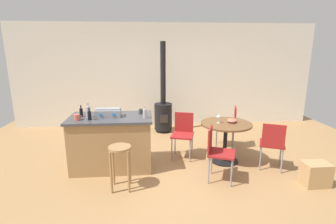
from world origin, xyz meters
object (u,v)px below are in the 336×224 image
(wood_stove, at_px, (163,111))
(serving_bowl, at_px, (232,121))
(bottle_2, at_px, (89,115))
(cardboard_box, at_px, (315,174))
(bottle_0, at_px, (88,112))
(folding_chair_right, at_px, (229,123))
(folding_chair_near, at_px, (183,132))
(cup_0, at_px, (77,117))
(folding_chair_left, at_px, (272,142))
(bottle_1, at_px, (81,112))
(folding_chair_far, at_px, (217,150))
(wooden_stool, at_px, (120,158))
(toolbox, at_px, (108,113))
(bottle_3, at_px, (145,113))
(dining_table, at_px, (226,132))
(kitchen_island, at_px, (112,142))
(wine_glass, at_px, (219,117))
(cup_1, at_px, (141,111))

(wood_stove, xyz_separation_m, serving_bowl, (1.13, -1.85, 0.24))
(bottle_2, xyz_separation_m, cardboard_box, (3.48, -0.72, -0.82))
(bottle_0, bearing_deg, folding_chair_right, 16.21)
(folding_chair_near, distance_m, wood_stove, 1.61)
(cup_0, height_order, cardboard_box, cup_0)
(wood_stove, xyz_separation_m, bottle_0, (-1.38, -1.97, 0.48))
(folding_chair_near, height_order, bottle_0, bottle_0)
(folding_chair_left, distance_m, bottle_1, 3.29)
(folding_chair_far, bearing_deg, folding_chair_left, 14.75)
(wooden_stool, bearing_deg, wood_stove, 73.28)
(toolbox, height_order, serving_bowl, toolbox)
(folding_chair_far, bearing_deg, bottle_3, 157.27)
(folding_chair_left, bearing_deg, bottle_1, 173.41)
(bottle_3, height_order, serving_bowl, bottle_3)
(bottle_1, bearing_deg, dining_table, 0.46)
(folding_chair_near, xyz_separation_m, wood_stove, (-0.28, 1.59, 0.04))
(kitchen_island, bearing_deg, bottle_0, -175.50)
(bottle_1, bearing_deg, kitchen_island, -4.58)
(folding_chair_right, height_order, serving_bowl, folding_chair_right)
(wooden_stool, bearing_deg, bottle_3, 59.10)
(wooden_stool, xyz_separation_m, wine_glass, (1.68, 0.83, 0.36))
(folding_chair_far, height_order, toolbox, toolbox)
(folding_chair_near, bearing_deg, serving_bowl, -17.19)
(wood_stove, relative_size, serving_bowl, 12.32)
(wood_stove, bearing_deg, toolbox, -118.63)
(bottle_1, height_order, cup_0, bottle_1)
(bottle_3, distance_m, cup_1, 0.29)
(kitchen_island, height_order, bottle_2, bottle_2)
(folding_chair_near, height_order, cardboard_box, folding_chair_near)
(wooden_stool, bearing_deg, folding_chair_left, 9.37)
(folding_chair_left, bearing_deg, cardboard_box, -52.59)
(wooden_stool, distance_m, folding_chair_far, 1.50)
(bottle_2, xyz_separation_m, serving_bowl, (2.46, 0.27, -0.22))
(wine_glass, xyz_separation_m, serving_bowl, (0.26, 0.01, -0.07))
(wooden_stool, xyz_separation_m, cardboard_box, (2.95, -0.15, -0.30))
(cardboard_box, bearing_deg, serving_bowl, 135.77)
(wine_glass, bearing_deg, serving_bowl, 2.17)
(serving_bowl, bearing_deg, bottle_2, -173.72)
(bottle_2, distance_m, wine_glass, 2.23)
(wooden_stool, relative_size, wine_glass, 4.66)
(dining_table, relative_size, folding_chair_right, 1.04)
(bottle_1, xyz_separation_m, cardboard_box, (3.66, -0.94, -0.82))
(kitchen_island, relative_size, wine_glass, 9.76)
(bottle_0, xyz_separation_m, cup_0, (-0.15, -0.15, -0.05))
(folding_chair_far, distance_m, folding_chair_right, 1.49)
(bottle_0, bearing_deg, wood_stove, 54.96)
(cup_1, relative_size, cardboard_box, 0.30)
(folding_chair_far, height_order, serving_bowl, folding_chair_far)
(folding_chair_left, height_order, bottle_0, bottle_0)
(wood_stove, relative_size, cardboard_box, 5.74)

